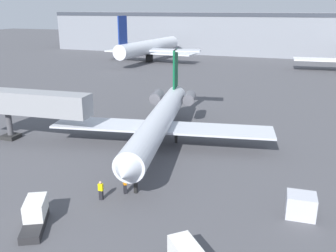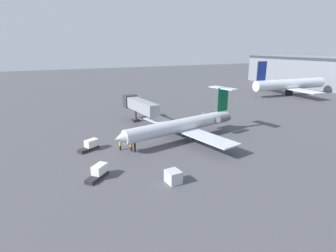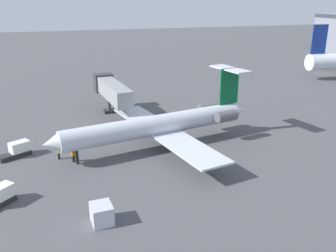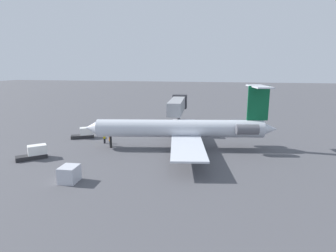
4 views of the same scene
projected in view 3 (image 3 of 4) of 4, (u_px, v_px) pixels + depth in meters
ground_plane at (156, 145)px, 50.65m from camera, size 400.00×400.00×0.10m
regional_jet at (162, 124)px, 49.19m from camera, size 25.78×29.85×9.82m
jet_bridge at (111, 89)px, 61.79m from camera, size 15.24×4.14×6.35m
ground_crew_marshaller at (73, 155)px, 45.19m from camera, size 0.45×0.47×1.69m
ground_crew_loader at (59, 153)px, 45.93m from camera, size 0.43×0.30×1.69m
baggage_tug_trailing at (17, 150)px, 46.77m from camera, size 3.12×4.19×1.90m
cargo_container_uld at (102, 214)px, 32.83m from camera, size 2.28×1.98×1.81m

